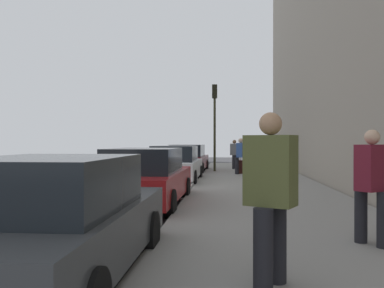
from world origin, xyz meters
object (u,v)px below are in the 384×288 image
at_px(parked_car_red, 146,178).
at_px(pedestrian_grey_coat, 234,153).
at_px(parked_car_white, 176,165).
at_px(parked_car_maroon, 188,159).
at_px(pedestrian_burgundy_coat, 372,184).
at_px(rolling_suitcase, 240,167).
at_px(parked_car_charcoal, 56,221).
at_px(pedestrian_tan_coat, 261,151).
at_px(pedestrian_blue_coat, 241,155).
at_px(traffic_light_pole, 215,113).
at_px(pedestrian_olive_coat, 270,194).

xyz_separation_m(parked_car_red, pedestrian_grey_coat, (12.89, -2.48, 0.26)).
xyz_separation_m(parked_car_red, parked_car_white, (5.97, -0.01, -0.00)).
xyz_separation_m(parked_car_maroon, pedestrian_burgundy_coat, (-15.32, -4.19, 0.30)).
height_order(parked_car_red, rolling_suitcase, parked_car_red).
relative_size(parked_car_charcoal, pedestrian_tan_coat, 2.38).
xyz_separation_m(parked_car_charcoal, rolling_suitcase, (15.14, -2.63, -0.29)).
height_order(parked_car_charcoal, rolling_suitcase, parked_car_charcoal).
bearing_deg(parked_car_red, parked_car_white, -0.13).
xyz_separation_m(pedestrian_blue_coat, pedestrian_grey_coat, (3.89, 0.22, -0.03)).
height_order(pedestrian_tan_coat, traffic_light_pole, traffic_light_pole).
relative_size(parked_car_charcoal, parked_car_maroon, 0.95).
height_order(pedestrian_blue_coat, rolling_suitcase, pedestrian_blue_coat).
height_order(parked_car_charcoal, parked_car_red, same).
distance_m(parked_car_maroon, rolling_suitcase, 3.27).
height_order(parked_car_white, traffic_light_pole, traffic_light_pole).
bearing_deg(parked_car_white, pedestrian_burgundy_coat, -157.33).
distance_m(pedestrian_blue_coat, pedestrian_burgundy_coat, 13.13).
bearing_deg(pedestrian_blue_coat, pedestrian_olive_coat, 179.27).
bearing_deg(parked_car_red, pedestrian_olive_coat, -157.20).
xyz_separation_m(parked_car_charcoal, parked_car_red, (5.70, 0.07, 0.00)).
bearing_deg(pedestrian_blue_coat, parked_car_white, 138.39).
xyz_separation_m(pedestrian_tan_coat, rolling_suitcase, (-3.84, 1.27, -0.66)).
height_order(parked_car_white, pedestrian_grey_coat, pedestrian_grey_coat).
bearing_deg(parked_car_white, pedestrian_olive_coat, -168.19).
height_order(pedestrian_olive_coat, pedestrian_burgundy_coat, pedestrian_olive_coat).
distance_m(parked_car_red, pedestrian_burgundy_coat, 5.84).
relative_size(parked_car_white, pedestrian_grey_coat, 2.73).
bearing_deg(pedestrian_olive_coat, traffic_light_pole, 3.66).
relative_size(pedestrian_olive_coat, pedestrian_grey_coat, 1.13).
bearing_deg(rolling_suitcase, traffic_light_pole, 39.63).
bearing_deg(pedestrian_tan_coat, parked_car_maroon, 116.76).
bearing_deg(pedestrian_burgundy_coat, traffic_light_pole, 10.46).
xyz_separation_m(pedestrian_blue_coat, rolling_suitcase, (0.44, 0.01, -0.58)).
distance_m(pedestrian_tan_coat, pedestrian_burgundy_coat, 17.32).
height_order(parked_car_charcoal, pedestrian_tan_coat, pedestrian_tan_coat).
bearing_deg(pedestrian_grey_coat, pedestrian_blue_coat, -176.75).
relative_size(pedestrian_blue_coat, rolling_suitcase, 1.69).
relative_size(pedestrian_olive_coat, rolling_suitcase, 1.85).
bearing_deg(traffic_light_pole, rolling_suitcase, -140.37).
xyz_separation_m(pedestrian_blue_coat, traffic_light_pole, (1.98, 1.28, 2.12)).
distance_m(parked_car_white, traffic_light_pole, 5.73).
distance_m(parked_car_charcoal, parked_car_red, 5.70).
bearing_deg(traffic_light_pole, pedestrian_olive_coat, -176.34).
bearing_deg(traffic_light_pole, parked_car_red, 172.60).
relative_size(parked_car_red, rolling_suitcase, 4.81).
height_order(pedestrian_burgundy_coat, traffic_light_pole, traffic_light_pole).
relative_size(parked_car_charcoal, rolling_suitcase, 4.40).
xyz_separation_m(pedestrian_olive_coat, rolling_suitcase, (15.42, -0.18, -0.66)).
bearing_deg(pedestrian_tan_coat, parked_car_white, 151.57).
bearing_deg(parked_car_red, pedestrian_tan_coat, -16.64).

